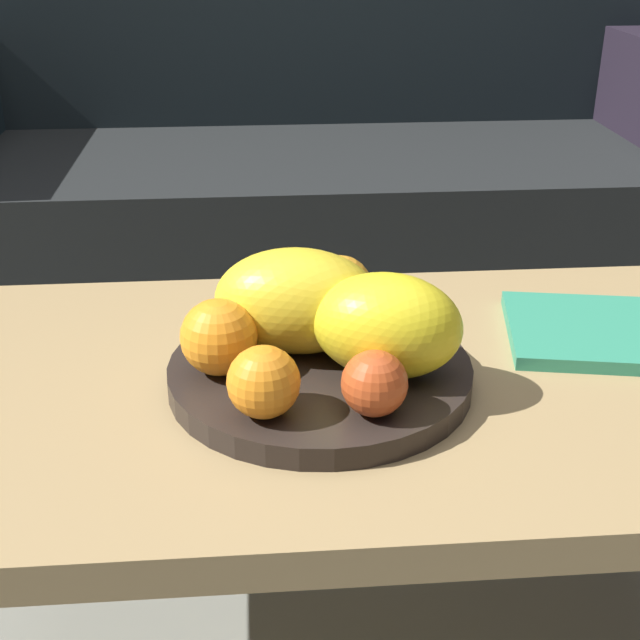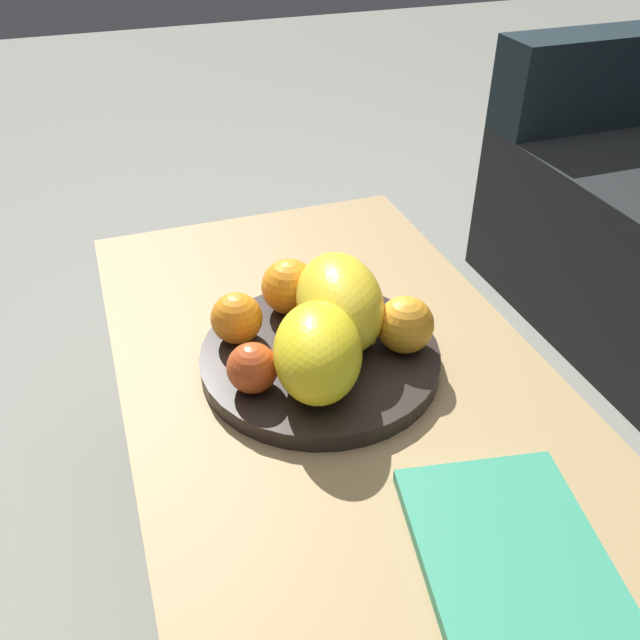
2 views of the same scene
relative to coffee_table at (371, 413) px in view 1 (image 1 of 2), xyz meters
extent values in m
cube|color=#9E8254|center=(0.00, 0.00, 0.03)|extent=(1.03, 0.56, 0.04)
cylinder|color=#A2884B|center=(-0.47, 0.24, -0.18)|extent=(0.05, 0.05, 0.38)
cube|color=black|center=(0.01, 1.05, -0.17)|extent=(1.70, 0.70, 0.40)
cube|color=black|center=(0.01, 1.33, 0.28)|extent=(1.70, 0.14, 0.50)
cylinder|color=black|center=(-0.06, -0.02, 0.06)|extent=(0.32, 0.32, 0.03)
ellipsoid|color=yellow|center=(-0.08, 0.02, 0.13)|extent=(0.19, 0.14, 0.11)
ellipsoid|color=yellow|center=(0.01, -0.04, 0.13)|extent=(0.18, 0.15, 0.11)
sphere|color=orange|center=(-0.12, -0.11, 0.11)|extent=(0.07, 0.07, 0.07)
sphere|color=orange|center=(-0.03, 0.09, 0.11)|extent=(0.08, 0.08, 0.08)
sphere|color=orange|center=(-0.16, -0.03, 0.11)|extent=(0.08, 0.08, 0.08)
sphere|color=#BE481E|center=(-0.02, -0.12, 0.11)|extent=(0.06, 0.06, 0.06)
ellipsoid|color=yellow|center=(-0.07, 0.04, 0.09)|extent=(0.15, 0.10, 0.03)
ellipsoid|color=yellow|center=(-0.10, 0.02, 0.09)|extent=(0.15, 0.09, 0.03)
ellipsoid|color=yellow|center=(-0.10, 0.02, 0.09)|extent=(0.15, 0.08, 0.03)
ellipsoid|color=yellow|center=(-0.09, 0.04, 0.12)|extent=(0.15, 0.08, 0.03)
ellipsoid|color=gold|center=(-0.09, 0.03, 0.12)|extent=(0.15, 0.10, 0.03)
cube|color=#318D6A|center=(0.30, 0.06, 0.06)|extent=(0.28, 0.22, 0.02)
camera|label=1|loc=(-0.12, -0.81, 0.51)|focal=48.32mm
camera|label=2|loc=(0.61, -0.25, 0.64)|focal=38.06mm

